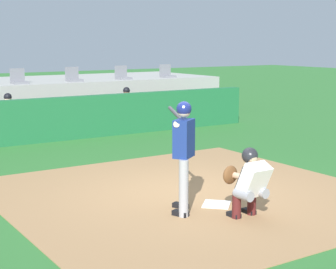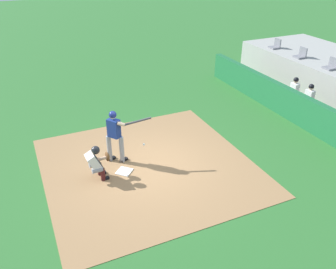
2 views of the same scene
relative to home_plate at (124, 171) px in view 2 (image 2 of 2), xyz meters
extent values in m
plane|color=#2D6B2D|center=(0.00, 0.80, -0.02)|extent=(80.00, 80.00, 0.00)
cube|color=#9E754C|center=(0.00, 0.80, -0.02)|extent=(6.40, 6.40, 0.01)
cube|color=white|center=(0.00, 0.00, 0.00)|extent=(0.62, 0.62, 0.02)
cylinder|color=#99999E|center=(-0.82, -0.21, 0.44)|extent=(0.15, 0.15, 0.92)
cylinder|color=#99999E|center=(-0.58, 0.13, 0.44)|extent=(0.15, 0.15, 0.92)
cube|color=navy|center=(-0.70, -0.04, 1.20)|extent=(0.45, 0.41, 0.60)
sphere|color=beige|center=(-0.70, -0.04, 1.63)|extent=(0.21, 0.21, 0.21)
sphere|color=navy|center=(-0.70, -0.04, 1.66)|extent=(0.24, 0.24, 0.24)
cylinder|color=beige|center=(-0.68, 0.07, 1.41)|extent=(0.50, 0.44, 0.18)
cylinder|color=beige|center=(-0.49, 0.14, 1.41)|extent=(0.15, 0.27, 0.17)
cylinder|color=#333338|center=(-0.36, 0.64, 1.45)|extent=(0.28, 0.83, 0.24)
cube|color=black|center=(-0.84, -0.15, 0.02)|extent=(0.20, 0.29, 0.09)
cube|color=black|center=(-0.60, 0.19, 0.02)|extent=(0.20, 0.29, 0.09)
cylinder|color=gray|center=(-0.17, -0.87, 0.40)|extent=(0.17, 0.33, 0.16)
cylinder|color=#4C1919|center=(-0.17, -0.72, 0.19)|extent=(0.14, 0.14, 0.42)
cube|color=black|center=(-0.17, -0.66, 0.02)|extent=(0.12, 0.24, 0.08)
cylinder|color=gray|center=(0.15, -0.86, 0.40)|extent=(0.17, 0.33, 0.16)
cylinder|color=#4C1919|center=(0.15, -0.71, 0.19)|extent=(0.14, 0.14, 0.42)
cube|color=black|center=(0.15, -0.65, 0.02)|extent=(0.12, 0.24, 0.08)
cube|color=white|center=(0.00, -0.91, 0.62)|extent=(0.42, 0.45, 0.57)
cube|color=#2D2D33|center=(-0.01, -0.79, 0.62)|extent=(0.39, 0.27, 0.45)
sphere|color=tan|center=(-0.01, -0.83, 0.96)|extent=(0.21, 0.21, 0.21)
sphere|color=#232328|center=(-0.01, -0.81, 0.98)|extent=(0.25, 0.25, 0.25)
cylinder|color=tan|center=(-0.05, -0.69, 0.62)|extent=(0.12, 0.45, 0.10)
ellipsoid|color=brown|center=(-0.10, -0.47, 0.62)|extent=(0.28, 0.13, 0.30)
sphere|color=white|center=(-0.01, 0.69, 0.80)|extent=(0.07, 0.07, 0.07)
cube|color=#1E6638|center=(0.00, 7.30, 0.58)|extent=(13.00, 0.30, 1.20)
cube|color=olive|center=(0.00, 8.30, 0.20)|extent=(11.80, 0.44, 0.45)
cylinder|color=#939399|center=(-1.95, 8.05, 0.47)|extent=(0.15, 0.40, 0.15)
cylinder|color=#939399|center=(-1.95, 7.85, 0.20)|extent=(0.13, 0.13, 0.45)
cube|color=maroon|center=(-1.95, 7.80, 0.02)|extent=(0.11, 0.24, 0.08)
cylinder|color=#939399|center=(-1.69, 8.05, 0.47)|extent=(0.15, 0.40, 0.15)
cylinder|color=#939399|center=(-1.69, 7.85, 0.20)|extent=(0.13, 0.13, 0.45)
cube|color=maroon|center=(-1.69, 7.80, 0.02)|extent=(0.11, 0.24, 0.08)
cube|color=white|center=(-1.82, 8.27, 0.74)|extent=(0.36, 0.22, 0.54)
sphere|color=tan|center=(-1.82, 8.27, 1.13)|extent=(0.20, 0.20, 0.20)
sphere|color=black|center=(-1.82, 8.27, 1.17)|extent=(0.22, 0.22, 0.22)
cylinder|color=tan|center=(-2.02, 8.13, 0.63)|extent=(0.09, 0.41, 0.22)
cylinder|color=tan|center=(-1.62, 8.13, 0.63)|extent=(0.09, 0.41, 0.22)
cylinder|color=#939399|center=(-1.08, 8.05, 0.47)|extent=(0.15, 0.40, 0.15)
cylinder|color=#939399|center=(-1.08, 7.85, 0.20)|extent=(0.13, 0.13, 0.45)
cube|color=maroon|center=(-1.08, 7.80, 0.02)|extent=(0.11, 0.24, 0.08)
cylinder|color=#939399|center=(-0.82, 8.05, 0.47)|extent=(0.15, 0.40, 0.15)
cylinder|color=#939399|center=(-0.82, 7.85, 0.20)|extent=(0.13, 0.13, 0.45)
cube|color=maroon|center=(-0.82, 7.80, 0.02)|extent=(0.11, 0.24, 0.08)
cube|color=white|center=(-0.95, 8.27, 0.74)|extent=(0.36, 0.22, 0.54)
sphere|color=beige|center=(-0.95, 8.27, 1.13)|extent=(0.20, 0.20, 0.20)
sphere|color=black|center=(-0.95, 8.27, 1.17)|extent=(0.22, 0.22, 0.22)
cylinder|color=beige|center=(-1.15, 8.13, 0.63)|extent=(0.09, 0.41, 0.22)
cylinder|color=beige|center=(-0.75, 8.13, 0.63)|extent=(0.09, 0.41, 0.22)
cube|color=slate|center=(-5.57, 10.10, 1.42)|extent=(0.46, 0.46, 0.08)
cube|color=slate|center=(-5.57, 10.30, 1.66)|extent=(0.46, 0.06, 0.40)
cube|color=slate|center=(-3.71, 10.10, 1.42)|extent=(0.46, 0.46, 0.08)
cube|color=slate|center=(-3.71, 10.30, 1.66)|extent=(0.46, 0.06, 0.40)
cube|color=slate|center=(-1.86, 10.10, 1.42)|extent=(0.46, 0.46, 0.08)
cube|color=slate|center=(-1.86, 10.30, 1.66)|extent=(0.46, 0.06, 0.40)
camera|label=1|loc=(-5.56, -7.08, 2.70)|focal=59.25mm
camera|label=2|loc=(8.81, -2.48, 6.31)|focal=37.59mm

